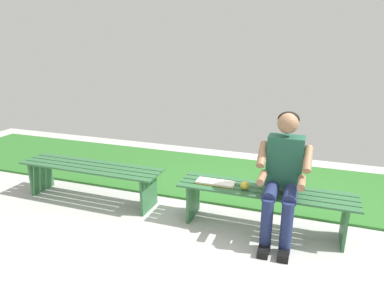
{
  "coord_description": "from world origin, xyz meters",
  "views": [
    {
      "loc": [
        -0.36,
        3.25,
        1.88
      ],
      "look_at": [
        0.74,
        0.15,
        0.8
      ],
      "focal_mm": 31.9,
      "sensor_mm": 36.0,
      "label": 1
    }
  ],
  "objects_px": {
    "bench_far": "(91,174)",
    "book_open": "(216,183)",
    "apple": "(245,186)",
    "person_seated": "(283,173)",
    "bench_near": "(264,199)"
  },
  "relations": [
    {
      "from": "bench_far",
      "to": "book_open",
      "type": "height_order",
      "value": "book_open"
    },
    {
      "from": "book_open",
      "to": "bench_far",
      "type": "bearing_deg",
      "value": -0.39
    },
    {
      "from": "apple",
      "to": "book_open",
      "type": "bearing_deg",
      "value": -9.25
    },
    {
      "from": "bench_far",
      "to": "person_seated",
      "type": "distance_m",
      "value": 2.3
    },
    {
      "from": "bench_far",
      "to": "apple",
      "type": "distance_m",
      "value": 1.91
    },
    {
      "from": "bench_near",
      "to": "book_open",
      "type": "relative_size",
      "value": 4.34
    },
    {
      "from": "bench_near",
      "to": "person_seated",
      "type": "distance_m",
      "value": 0.4
    },
    {
      "from": "person_seated",
      "to": "apple",
      "type": "distance_m",
      "value": 0.41
    },
    {
      "from": "bench_far",
      "to": "book_open",
      "type": "distance_m",
      "value": 1.59
    },
    {
      "from": "bench_far",
      "to": "apple",
      "type": "height_order",
      "value": "apple"
    },
    {
      "from": "person_seated",
      "to": "book_open",
      "type": "xyz_separation_m",
      "value": [
        0.68,
        -0.08,
        -0.23
      ]
    },
    {
      "from": "person_seated",
      "to": "bench_near",
      "type": "bearing_deg",
      "value": -30.86
    },
    {
      "from": "bench_near",
      "to": "apple",
      "type": "xyz_separation_m",
      "value": [
        0.2,
        0.08,
        0.15
      ]
    },
    {
      "from": "bench_far",
      "to": "person_seated",
      "type": "relative_size",
      "value": 1.44
    },
    {
      "from": "apple",
      "to": "book_open",
      "type": "relative_size",
      "value": 0.21
    }
  ]
}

